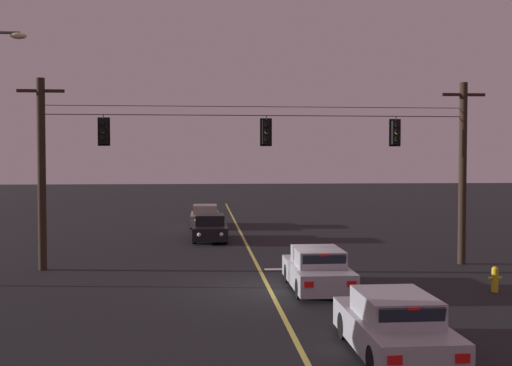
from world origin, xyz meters
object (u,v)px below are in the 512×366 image
Objects in this scene: car_waiting_second_near at (394,327)px; car_waiting_near_lane at (317,270)px; car_oncoming_lead at (210,228)px; fire_hydrant at (495,278)px; car_oncoming_trailing at (205,216)px; traffic_light_leftmost at (103,131)px; traffic_light_centre at (396,132)px; traffic_light_left_inner at (266,132)px.

car_waiting_near_lane is at bearing 93.34° from car_waiting_second_near.
car_oncoming_lead is 1.02× the size of car_waiting_second_near.
car_waiting_second_near reaches higher than fire_hydrant.
car_oncoming_trailing is 1.02× the size of car_waiting_second_near.
traffic_light_leftmost is 0.28× the size of car_oncoming_trailing.
traffic_light_centre is 7.73m from car_waiting_near_lane.
fire_hydrant is (5.31, 6.21, -0.21)m from car_waiting_second_near.
car_oncoming_trailing and car_waiting_second_near have the same top height.
traffic_light_centre reaches higher than fire_hydrant.
fire_hydrant is (9.14, -13.85, -0.21)m from car_oncoming_lead.
traffic_light_centre is (11.71, 0.00, 0.00)m from traffic_light_leftmost.
traffic_light_left_inner is 5.30m from traffic_light_centre.
car_waiting_second_near is (0.41, -7.03, 0.00)m from car_waiting_near_lane.
car_waiting_near_lane is 7.04m from car_waiting_second_near.
traffic_light_centre is at bearing 0.00° from traffic_light_leftmost.
car_waiting_near_lane is 13.47m from car_oncoming_lead.
car_oncoming_lead is at bearing -88.04° from car_oncoming_trailing.
car_waiting_near_lane is at bearing -30.59° from traffic_light_leftmost.
traffic_light_leftmost is 11.71m from traffic_light_centre.
traffic_light_centre is 12.29m from car_oncoming_lead.
traffic_light_left_inner reaches higher than car_waiting_near_lane.
fire_hydrant is (13.38, -5.35, -4.98)m from traffic_light_leftmost.
traffic_light_left_inner reaches higher than car_waiting_second_near.
car_waiting_second_near is (3.83, -20.06, 0.00)m from car_oncoming_lead.
car_oncoming_trailing is at bearing 75.45° from traffic_light_leftmost.
traffic_light_left_inner is (6.41, 0.00, 0.00)m from traffic_light_leftmost.
car_waiting_second_near is 8.17m from fire_hydrant.
traffic_light_leftmost is 1.00× the size of traffic_light_left_inner.
traffic_light_leftmost is 0.28× the size of car_oncoming_lead.
traffic_light_left_inner is at bearing 98.16° from car_waiting_second_near.
car_oncoming_trailing is (4.00, 15.41, -4.77)m from traffic_light_leftmost.
traffic_light_leftmost reaches higher than car_oncoming_trailing.
traffic_light_left_inner is 0.28× the size of car_oncoming_lead.
car_oncoming_trailing reaches higher than fire_hydrant.
car_waiting_near_lane is at bearing -131.86° from traffic_light_centre.
fire_hydrant is at bearing 49.47° from car_waiting_second_near.
traffic_light_leftmost is at bearing 180.00° from traffic_light_left_inner.
traffic_light_left_inner is 0.28× the size of car_waiting_second_near.
car_oncoming_lead and car_oncoming_trailing have the same top height.
car_waiting_second_near is (8.07, -11.56, -4.77)m from traffic_light_leftmost.
car_oncoming_trailing is at bearing 98.58° from car_waiting_second_near.
car_waiting_near_lane is 5.15× the size of fire_hydrant.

